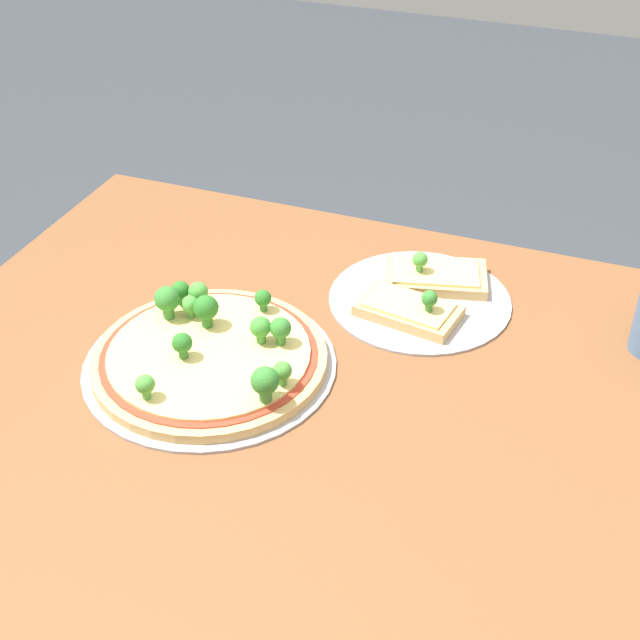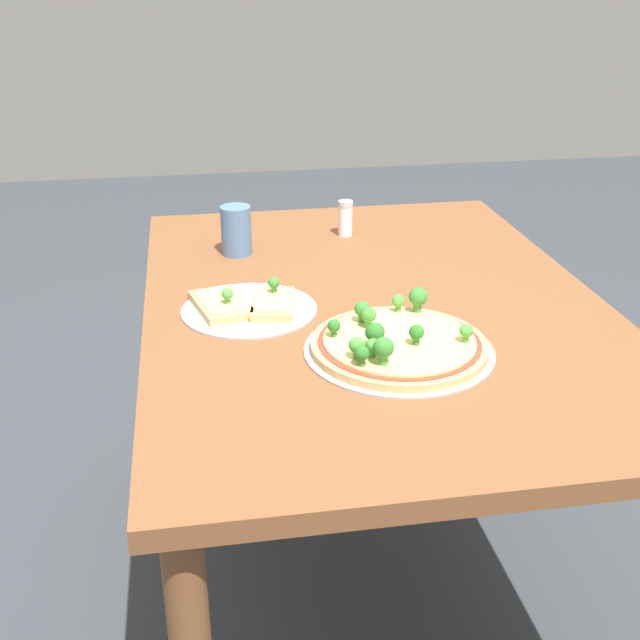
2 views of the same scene
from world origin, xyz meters
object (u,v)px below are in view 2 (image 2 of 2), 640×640
(pizza_tray_slice, at_px, (246,305))
(drinking_cup, at_px, (236,230))
(dining_table, at_px, (373,342))
(condiment_shaker, at_px, (345,218))
(pizza_tray_whole, at_px, (397,343))

(pizza_tray_slice, height_order, drinking_cup, drinking_cup)
(dining_table, distance_m, condiment_shaker, 0.43)
(pizza_tray_whole, distance_m, condiment_shaker, 0.63)
(pizza_tray_slice, bearing_deg, condiment_shaker, 145.98)
(dining_table, height_order, pizza_tray_slice, pizza_tray_slice)
(dining_table, distance_m, pizza_tray_whole, 0.25)
(pizza_tray_whole, xyz_separation_m, drinking_cup, (-0.54, -0.24, 0.04))
(pizza_tray_whole, bearing_deg, pizza_tray_slice, -132.22)
(dining_table, bearing_deg, pizza_tray_whole, -2.96)
(pizza_tray_slice, xyz_separation_m, drinking_cup, (-0.32, 0.01, 0.05))
(pizza_tray_slice, distance_m, condiment_shaker, 0.49)
(dining_table, relative_size, pizza_tray_slice, 4.83)
(pizza_tray_slice, bearing_deg, pizza_tray_whole, 47.78)
(pizza_tray_whole, xyz_separation_m, condiment_shaker, (-0.63, 0.03, 0.03))
(dining_table, height_order, pizza_tray_whole, pizza_tray_whole)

